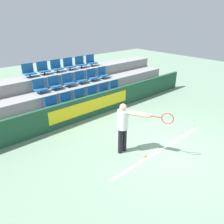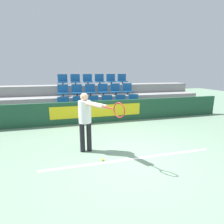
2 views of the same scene
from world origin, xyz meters
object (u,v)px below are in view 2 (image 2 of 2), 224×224
(stadium_chair_7, at_px, (77,91))
(stadium_chair_0, at_px, (63,104))
(stadium_chair_8, at_px, (90,91))
(tennis_player, at_px, (87,117))
(stadium_chair_9, at_px, (103,90))
(tennis_ball, at_px, (102,160))
(stadium_chair_1, at_px, (79,104))
(stadium_chair_2, at_px, (93,103))
(stadium_chair_3, at_px, (107,102))
(stadium_chair_14, at_px, (88,80))
(stadium_chair_6, at_px, (63,91))
(stadium_chair_10, at_px, (116,90))
(stadium_chair_11, at_px, (128,90))
(stadium_chair_13, at_px, (75,80))
(stadium_chair_15, at_px, (100,80))
(stadium_chair_5, at_px, (134,101))
(stadium_chair_12, at_px, (63,80))
(stadium_chair_17, at_px, (122,80))
(stadium_chair_16, at_px, (111,80))
(stadium_chair_4, at_px, (121,102))

(stadium_chair_7, bearing_deg, stadium_chair_0, -125.04)
(stadium_chair_8, xyz_separation_m, tennis_player, (-0.69, -4.29, -0.19))
(stadium_chair_9, relative_size, tennis_ball, 8.42)
(stadium_chair_1, xyz_separation_m, stadium_chair_9, (1.30, 0.93, 0.47))
(stadium_chair_2, xyz_separation_m, tennis_ball, (-0.41, -3.93, -0.67))
(stadium_chair_3, relative_size, tennis_player, 0.35)
(stadium_chair_7, xyz_separation_m, stadium_chair_9, (1.30, 0.00, 0.00))
(stadium_chair_0, relative_size, stadium_chair_9, 1.00)
(stadium_chair_2, distance_m, stadium_chair_9, 1.22)
(stadium_chair_7, xyz_separation_m, stadium_chair_14, (0.65, 0.93, 0.47))
(stadium_chair_6, xyz_separation_m, tennis_player, (0.61, -4.29, -0.19))
(stadium_chair_0, height_order, stadium_chair_10, stadium_chair_10)
(stadium_chair_11, bearing_deg, stadium_chair_10, 180.00)
(stadium_chair_13, relative_size, stadium_chair_15, 1.00)
(stadium_chair_10, bearing_deg, stadium_chair_5, -54.96)
(stadium_chair_11, bearing_deg, stadium_chair_1, -160.38)
(stadium_chair_5, distance_m, stadium_chair_14, 2.85)
(stadium_chair_6, height_order, stadium_chair_7, same)
(stadium_chair_14, xyz_separation_m, tennis_ball, (-0.41, -5.79, -1.61))
(stadium_chair_12, height_order, tennis_player, stadium_chair_12)
(stadium_chair_1, bearing_deg, stadium_chair_9, 35.49)
(stadium_chair_10, height_order, stadium_chair_12, stadium_chair_12)
(stadium_chair_3, relative_size, tennis_ball, 8.42)
(stadium_chair_6, xyz_separation_m, stadium_chair_12, (0.00, 0.93, 0.47))
(stadium_chair_6, xyz_separation_m, stadium_chair_11, (3.25, 0.00, 0.00))
(stadium_chair_0, bearing_deg, stadium_chair_6, 90.00)
(stadium_chair_2, height_order, stadium_chair_15, stadium_chair_15)
(stadium_chair_2, height_order, stadium_chair_17, stadium_chair_17)
(stadium_chair_3, relative_size, stadium_chair_12, 1.00)
(stadium_chair_5, xyz_separation_m, stadium_chair_7, (-2.60, 0.93, 0.47))
(stadium_chair_10, bearing_deg, tennis_ball, -109.37)
(stadium_chair_13, distance_m, stadium_chair_16, 1.95)
(stadium_chair_15, distance_m, stadium_chair_16, 0.65)
(stadium_chair_16, distance_m, stadium_chair_17, 0.65)
(stadium_chair_0, height_order, stadium_chair_11, stadium_chair_11)
(stadium_chair_12, bearing_deg, stadium_chair_17, 0.00)
(stadium_chair_11, height_order, stadium_chair_17, stadium_chair_17)
(stadium_chair_13, height_order, stadium_chair_17, same)
(stadium_chair_7, bearing_deg, stadium_chair_9, 0.00)
(stadium_chair_9, relative_size, stadium_chair_10, 1.00)
(stadium_chair_12, bearing_deg, stadium_chair_10, -19.62)
(stadium_chair_14, height_order, stadium_chair_17, same)
(stadium_chair_7, xyz_separation_m, stadium_chair_16, (1.95, 0.93, 0.47))
(stadium_chair_10, distance_m, stadium_chair_15, 1.22)
(stadium_chair_4, height_order, stadium_chair_10, stadium_chair_10)
(stadium_chair_3, xyz_separation_m, stadium_chair_5, (1.30, 0.00, 0.00))
(stadium_chair_1, bearing_deg, stadium_chair_0, 180.00)
(stadium_chair_2, bearing_deg, stadium_chair_11, 25.42)
(stadium_chair_14, bearing_deg, stadium_chair_1, -109.32)
(stadium_chair_6, distance_m, stadium_chair_14, 1.66)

